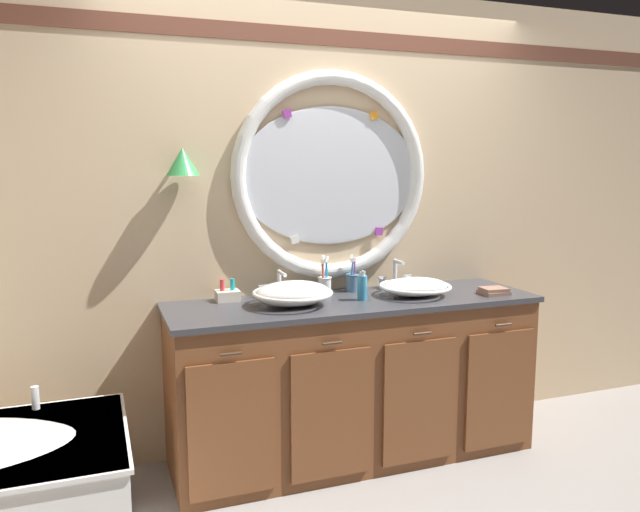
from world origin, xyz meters
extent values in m
plane|color=gray|center=(0.00, 0.00, 0.00)|extent=(14.00, 14.00, 0.00)
cube|color=#D6B78E|center=(0.00, 0.59, 1.30)|extent=(6.40, 0.08, 2.60)
cube|color=brown|center=(0.00, 0.55, 2.32)|extent=(6.27, 0.01, 0.09)
ellipsoid|color=silver|center=(0.03, 0.54, 1.56)|extent=(1.09, 0.02, 0.78)
torus|color=silver|center=(0.03, 0.53, 1.56)|extent=(1.18, 0.08, 1.18)
cube|color=teal|center=(0.57, 0.52, 1.60)|extent=(0.05, 0.01, 0.05)
cube|color=orange|center=(0.28, 0.52, 1.90)|extent=(0.05, 0.01, 0.05)
cube|color=purple|center=(-0.24, 0.52, 1.90)|extent=(0.05, 0.01, 0.05)
cube|color=green|center=(-0.52, 0.52, 1.57)|extent=(0.05, 0.01, 0.05)
cube|color=silver|center=(-0.20, 0.52, 1.21)|extent=(0.05, 0.01, 0.05)
cube|color=purple|center=(0.32, 0.52, 1.23)|extent=(0.05, 0.01, 0.05)
cylinder|color=#4C3823|center=(-0.82, 0.51, 1.66)|extent=(0.02, 0.09, 0.02)
cone|color=green|center=(-0.82, 0.46, 1.64)|extent=(0.17, 0.17, 0.14)
cube|color=brown|center=(0.05, 0.26, 0.43)|extent=(2.00, 0.58, 0.87)
cube|color=#38383D|center=(0.05, 0.26, 0.88)|extent=(2.03, 0.62, 0.03)
cube|color=#38383D|center=(0.05, 0.54, 0.81)|extent=(2.00, 0.02, 0.11)
cube|color=brown|center=(-0.70, -0.04, 0.39)|extent=(0.42, 0.02, 0.66)
cylinder|color=#422D1E|center=(-0.70, -0.06, 0.77)|extent=(0.10, 0.01, 0.01)
cube|color=brown|center=(-0.20, -0.04, 0.39)|extent=(0.42, 0.02, 0.66)
cylinder|color=#422D1E|center=(-0.20, -0.06, 0.77)|extent=(0.10, 0.01, 0.01)
cube|color=brown|center=(0.30, -0.04, 0.39)|extent=(0.42, 0.02, 0.66)
cylinder|color=#422D1E|center=(0.30, -0.06, 0.77)|extent=(0.10, 0.01, 0.01)
cube|color=brown|center=(0.80, -0.04, 0.39)|extent=(0.42, 0.02, 0.66)
cylinder|color=#422D1E|center=(0.80, -0.06, 0.77)|extent=(0.10, 0.01, 0.01)
cylinder|color=silver|center=(-1.56, 0.28, 0.55)|extent=(0.04, 0.04, 0.11)
ellipsoid|color=white|center=(-0.31, 0.23, 0.96)|extent=(0.40, 0.29, 0.13)
torus|color=white|center=(-0.31, 0.23, 0.97)|extent=(0.42, 0.42, 0.02)
cylinder|color=silver|center=(-0.31, 0.23, 0.97)|extent=(0.03, 0.03, 0.01)
ellipsoid|color=white|center=(0.41, 0.23, 0.95)|extent=(0.39, 0.27, 0.10)
torus|color=white|center=(0.41, 0.23, 0.95)|extent=(0.41, 0.41, 0.02)
cylinder|color=silver|center=(0.41, 0.23, 0.95)|extent=(0.03, 0.03, 0.01)
cylinder|color=silver|center=(-0.31, 0.48, 0.91)|extent=(0.05, 0.05, 0.02)
cylinder|color=silver|center=(-0.31, 0.48, 0.98)|extent=(0.02, 0.02, 0.12)
sphere|color=silver|center=(-0.31, 0.48, 1.04)|extent=(0.03, 0.03, 0.03)
cylinder|color=silver|center=(-0.31, 0.42, 1.04)|extent=(0.02, 0.12, 0.02)
cylinder|color=silver|center=(-0.40, 0.48, 0.93)|extent=(0.04, 0.04, 0.06)
cylinder|color=silver|center=(-0.22, 0.48, 0.93)|extent=(0.04, 0.04, 0.06)
cube|color=silver|center=(-0.40, 0.48, 0.96)|extent=(0.05, 0.01, 0.01)
cube|color=silver|center=(-0.22, 0.48, 0.96)|extent=(0.05, 0.01, 0.01)
cylinder|color=silver|center=(0.41, 0.48, 0.91)|extent=(0.05, 0.05, 0.02)
cylinder|color=silver|center=(0.41, 0.48, 0.99)|extent=(0.02, 0.02, 0.14)
sphere|color=silver|center=(0.41, 0.48, 1.06)|extent=(0.03, 0.03, 0.03)
cylinder|color=silver|center=(0.41, 0.42, 1.06)|extent=(0.02, 0.10, 0.02)
cylinder|color=silver|center=(0.32, 0.48, 0.93)|extent=(0.04, 0.04, 0.06)
cylinder|color=silver|center=(0.49, 0.48, 0.93)|extent=(0.04, 0.04, 0.06)
cube|color=silver|center=(0.32, 0.48, 0.96)|extent=(0.05, 0.01, 0.01)
cube|color=silver|center=(0.49, 0.48, 0.96)|extent=(0.05, 0.01, 0.01)
cylinder|color=white|center=(-0.05, 0.45, 0.95)|extent=(0.07, 0.07, 0.09)
torus|color=white|center=(-0.05, 0.45, 0.99)|extent=(0.08, 0.08, 0.01)
cylinder|color=#19ADB2|center=(-0.04, 0.45, 1.00)|extent=(0.02, 0.02, 0.18)
cube|color=white|center=(-0.04, 0.45, 1.10)|extent=(0.02, 0.02, 0.02)
cylinder|color=orange|center=(-0.05, 0.46, 1.00)|extent=(0.03, 0.01, 0.18)
cube|color=white|center=(-0.05, 0.46, 1.11)|extent=(0.02, 0.02, 0.02)
cylinder|color=#E0383D|center=(-0.06, 0.45, 0.99)|extent=(0.02, 0.03, 0.16)
cube|color=white|center=(-0.06, 0.45, 1.08)|extent=(0.02, 0.02, 0.03)
cylinder|color=blue|center=(-0.05, 0.43, 1.00)|extent=(0.02, 0.03, 0.17)
cube|color=white|center=(-0.05, 0.43, 1.09)|extent=(0.02, 0.02, 0.03)
cylinder|color=slate|center=(0.13, 0.45, 0.95)|extent=(0.07, 0.07, 0.10)
torus|color=slate|center=(0.13, 0.45, 1.00)|extent=(0.08, 0.08, 0.01)
cylinder|color=purple|center=(0.13, 0.45, 0.99)|extent=(0.01, 0.03, 0.16)
cube|color=white|center=(0.13, 0.45, 1.09)|extent=(0.02, 0.01, 0.02)
cylinder|color=green|center=(0.12, 0.46, 1.00)|extent=(0.03, 0.03, 0.18)
cube|color=white|center=(0.12, 0.46, 1.11)|extent=(0.02, 0.01, 0.03)
cylinder|color=blue|center=(0.12, 0.45, 0.99)|extent=(0.03, 0.03, 0.16)
cube|color=white|center=(0.12, 0.45, 1.08)|extent=(0.02, 0.02, 0.03)
cylinder|color=#388EBC|center=(0.08, 0.22, 0.97)|extent=(0.05, 0.05, 0.13)
cylinder|color=silver|center=(0.08, 0.22, 1.04)|extent=(0.03, 0.03, 0.02)
cylinder|color=silver|center=(0.08, 0.21, 1.06)|extent=(0.01, 0.04, 0.01)
cube|color=#936B56|center=(0.84, 0.10, 0.91)|extent=(0.15, 0.12, 0.02)
cube|color=#936B56|center=(0.84, 0.10, 0.93)|extent=(0.15, 0.12, 0.02)
cube|color=beige|center=(-0.60, 0.46, 0.93)|extent=(0.12, 0.10, 0.06)
cylinder|color=#E0383D|center=(-0.63, 0.46, 0.99)|extent=(0.02, 0.02, 0.06)
cylinder|color=#19ADB2|center=(-0.58, 0.46, 0.99)|extent=(0.02, 0.02, 0.06)
camera|label=1|loc=(-1.27, -2.78, 1.64)|focal=34.83mm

